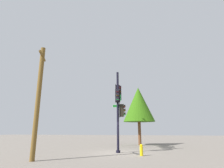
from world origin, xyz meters
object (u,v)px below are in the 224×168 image
at_px(utility_pole, 38,99).
at_px(fire_hydrant, 141,150).
at_px(tree_near, 139,104).
at_px(signal_pole_assembly, 119,98).

xyz_separation_m(utility_pole, fire_hydrant, (3.90, -6.40, -3.44)).
bearing_deg(tree_near, utility_pole, 157.48).
bearing_deg(utility_pole, tree_near, -22.52).
bearing_deg(signal_pole_assembly, tree_near, -11.83).
bearing_deg(tree_near, signal_pole_assembly, 168.17).
relative_size(utility_pole, fire_hydrant, 9.01).
xyz_separation_m(signal_pole_assembly, fire_hydrant, (-2.84, -2.17, -4.45)).
height_order(signal_pole_assembly, utility_pole, utility_pole).
relative_size(signal_pole_assembly, utility_pole, 0.95).
height_order(signal_pole_assembly, fire_hydrant, signal_pole_assembly).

